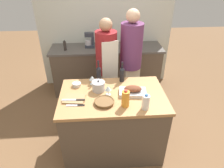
# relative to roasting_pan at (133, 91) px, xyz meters

# --- Properties ---
(ground_plane) EXTENTS (12.00, 12.00, 0.00)m
(ground_plane) POSITION_rel_roasting_pan_xyz_m (-0.25, -0.00, -0.95)
(ground_plane) COLOR brown
(kitchen_island) EXTENTS (1.34, 0.85, 0.91)m
(kitchen_island) POSITION_rel_roasting_pan_xyz_m (-0.25, -0.00, -0.50)
(kitchen_island) COLOR brown
(kitchen_island) RESTS_ON ground_plane
(back_counter) EXTENTS (2.16, 0.60, 0.93)m
(back_counter) POSITION_rel_roasting_pan_xyz_m (-0.25, 1.56, -0.48)
(back_counter) COLOR brown
(back_counter) RESTS_ON ground_plane
(back_wall) EXTENTS (2.66, 0.10, 2.55)m
(back_wall) POSITION_rel_roasting_pan_xyz_m (-0.25, 1.91, 0.33)
(back_wall) COLOR silver
(back_wall) RESTS_ON ground_plane
(roasting_pan) EXTENTS (0.36, 0.25, 0.11)m
(roasting_pan) POSITION_rel_roasting_pan_xyz_m (0.00, 0.00, 0.00)
(roasting_pan) COLOR #BCBCC1
(roasting_pan) RESTS_ON kitchen_island
(wicker_basket) EXTENTS (0.24, 0.24, 0.04)m
(wicker_basket) POSITION_rel_roasting_pan_xyz_m (-0.37, -0.18, -0.02)
(wicker_basket) COLOR brown
(wicker_basket) RESTS_ON kitchen_island
(cutting_board) EXTENTS (0.28, 0.24, 0.02)m
(cutting_board) POSITION_rel_roasting_pan_xyz_m (-0.73, -0.07, -0.03)
(cutting_board) COLOR #AD7F51
(cutting_board) RESTS_ON kitchen_island
(stock_pot) EXTENTS (0.17, 0.17, 0.15)m
(stock_pot) POSITION_rel_roasting_pan_xyz_m (-0.43, 0.11, 0.02)
(stock_pot) COLOR #B7B7BC
(stock_pot) RESTS_ON kitchen_island
(mixing_bowl) EXTENTS (0.12, 0.12, 0.05)m
(mixing_bowl) POSITION_rel_roasting_pan_xyz_m (-0.72, 0.23, -0.01)
(mixing_bowl) COLOR beige
(mixing_bowl) RESTS_ON kitchen_island
(juice_jug) EXTENTS (0.09, 0.09, 0.22)m
(juice_jug) POSITION_rel_roasting_pan_xyz_m (-0.13, -0.24, 0.06)
(juice_jug) COLOR orange
(juice_jug) RESTS_ON kitchen_island
(milk_jug) EXTENTS (0.09, 0.09, 0.20)m
(milk_jug) POSITION_rel_roasting_pan_xyz_m (0.09, -0.31, 0.05)
(milk_jug) COLOR white
(milk_jug) RESTS_ON kitchen_island
(wine_bottle_green) EXTENTS (0.07, 0.07, 0.30)m
(wine_bottle_green) POSITION_rel_roasting_pan_xyz_m (-0.10, 0.33, 0.07)
(wine_bottle_green) COLOR black
(wine_bottle_green) RESTS_ON kitchen_island
(wine_bottle_dark) EXTENTS (0.07, 0.07, 0.31)m
(wine_bottle_dark) POSITION_rel_roasting_pan_xyz_m (-0.42, 0.35, 0.08)
(wine_bottle_dark) COLOR black
(wine_bottle_dark) RESTS_ON kitchen_island
(wine_glass_left) EXTENTS (0.08, 0.08, 0.13)m
(wine_glass_left) POSITION_rel_roasting_pan_xyz_m (-0.51, 0.27, 0.05)
(wine_glass_left) COLOR silver
(wine_glass_left) RESTS_ON kitchen_island
(wine_glass_right) EXTENTS (0.08, 0.08, 0.13)m
(wine_glass_right) POSITION_rel_roasting_pan_xyz_m (-0.31, 0.01, 0.05)
(wine_glass_right) COLOR silver
(wine_glass_right) RESTS_ON kitchen_island
(knife_chef) EXTENTS (0.28, 0.05, 0.01)m
(knife_chef) POSITION_rel_roasting_pan_xyz_m (-0.73, -0.11, -0.02)
(knife_chef) COLOR #B7B7BC
(knife_chef) RESTS_ON cutting_board
(knife_paring) EXTENTS (0.22, 0.04, 0.01)m
(knife_paring) POSITION_rel_roasting_pan_xyz_m (-0.70, -0.19, -0.04)
(knife_paring) COLOR #B7B7BC
(knife_paring) RESTS_ON kitchen_island
(stand_mixer) EXTENTS (0.18, 0.14, 0.29)m
(stand_mixer) POSITION_rel_roasting_pan_xyz_m (-0.57, 1.60, 0.10)
(stand_mixer) COLOR #333842
(stand_mixer) RESTS_ON back_counter
(condiment_bottle_tall) EXTENTS (0.06, 0.06, 0.19)m
(condiment_bottle_tall) POSITION_rel_roasting_pan_xyz_m (0.24, 1.67, 0.07)
(condiment_bottle_tall) COLOR maroon
(condiment_bottle_tall) RESTS_ON back_counter
(condiment_bottle_short) EXTENTS (0.05, 0.05, 0.19)m
(condiment_bottle_short) POSITION_rel_roasting_pan_xyz_m (-1.03, 1.48, 0.07)
(condiment_bottle_short) COLOR #332D28
(condiment_bottle_short) RESTS_ON back_counter
(condiment_bottle_extra) EXTENTS (0.06, 0.06, 0.19)m
(condiment_bottle_extra) POSITION_rel_roasting_pan_xyz_m (-0.17, 1.55, 0.07)
(condiment_bottle_extra) COLOR #234C28
(condiment_bottle_extra) RESTS_ON back_counter
(person_cook_aproned) EXTENTS (0.34, 0.36, 1.67)m
(person_cook_aproned) POSITION_rel_roasting_pan_xyz_m (-0.29, 0.80, -0.02)
(person_cook_aproned) COLOR beige
(person_cook_aproned) RESTS_ON ground_plane
(person_cook_guest) EXTENTS (0.35, 0.35, 1.78)m
(person_cook_guest) POSITION_rel_roasting_pan_xyz_m (0.10, 0.87, 0.04)
(person_cook_guest) COLOR beige
(person_cook_guest) RESTS_ON ground_plane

